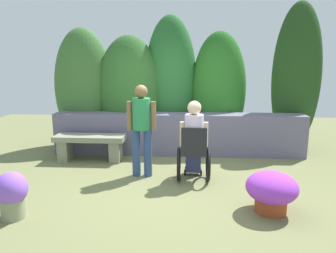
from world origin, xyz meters
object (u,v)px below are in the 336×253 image
(person_standing_companion, at_px, (142,125))
(flower_pot_purple_near, at_px, (12,193))
(flower_pot_terracotta_by_wall, at_px, (272,190))
(person_in_wheelchair, at_px, (194,144))
(stone_bench, at_px, (90,144))

(person_standing_companion, height_order, flower_pot_purple_near, person_standing_companion)
(flower_pot_purple_near, distance_m, flower_pot_terracotta_by_wall, 3.29)
(person_standing_companion, distance_m, flower_pot_terracotta_by_wall, 2.31)
(person_in_wheelchair, bearing_deg, stone_bench, 158.56)
(person_in_wheelchair, distance_m, flower_pot_terracotta_by_wall, 1.51)
(person_in_wheelchair, distance_m, flower_pot_purple_near, 2.72)
(flower_pot_purple_near, bearing_deg, person_standing_companion, 48.89)
(person_standing_companion, xyz_separation_m, flower_pot_purple_near, (-1.40, -1.61, -0.57))
(stone_bench, relative_size, flower_pot_terracotta_by_wall, 2.08)
(person_in_wheelchair, relative_size, flower_pot_terracotta_by_wall, 2.00)
(flower_pot_purple_near, xyz_separation_m, flower_pot_terracotta_by_wall, (3.27, 0.38, -0.03))
(stone_bench, xyz_separation_m, person_in_wheelchair, (2.03, -0.94, 0.29))
(person_in_wheelchair, distance_m, person_standing_companion, 0.93)
(person_in_wheelchair, relative_size, flower_pot_purple_near, 2.21)
(person_standing_companion, distance_m, flower_pot_purple_near, 2.21)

